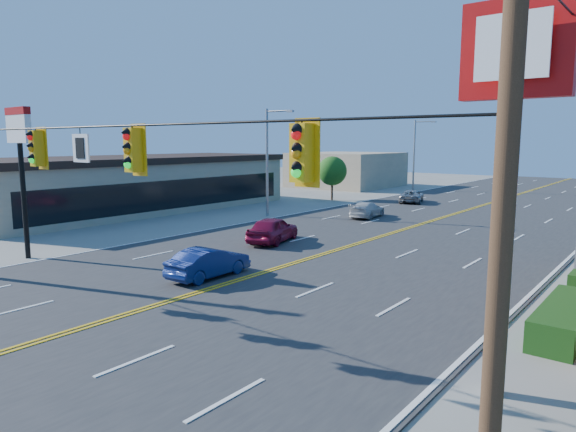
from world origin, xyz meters
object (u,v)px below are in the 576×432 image
Objects in this scene: kfc_pylon at (512,121)px; car_silver at (411,197)px; signal_span at (57,168)px; car_magenta at (273,230)px; car_white at (367,210)px; car_blue at (209,264)px; pizza_hut_sign at (20,151)px.

car_silver is at bearing 117.51° from kfc_pylon.
signal_span is 15.30m from car_magenta.
car_white is (-0.51, 11.49, -0.14)m from car_magenta.
car_blue reaches higher than car_silver.
pizza_hut_sign reaches higher than car_magenta.
signal_span is at bearing 89.54° from car_magenta.
signal_span reaches higher than car_white.
kfc_pylon is at bearing 130.04° from car_magenta.
car_blue is (2.69, -7.38, -0.09)m from car_magenta.
car_blue is 0.91× the size of car_silver.
pizza_hut_sign is 23.11m from car_white.
car_white is at bearing 78.82° from car_silver.
pizza_hut_sign is 33.17m from car_silver.
car_blue reaches higher than car_white.
signal_span is 8.14m from car_blue.
pizza_hut_sign is 11.08m from car_blue.
car_white is at bearing 125.55° from kfc_pylon.
signal_span reaches higher than car_blue.
pizza_hut_sign is 1.74× the size of car_white.
kfc_pylon is at bearing 19.78° from signal_span.
car_white is at bearing -103.19° from car_magenta.
pizza_hut_sign reaches higher than car_blue.
car_white is (-4.38, 25.70, -4.31)m from signal_span.
car_magenta reaches higher than car_white.
kfc_pylon is 2.03× the size of car_magenta.
kfc_pylon reaches higher than car_silver.
kfc_pylon is at bearing 117.44° from car_white.
signal_span is at bearing -20.19° from pizza_hut_sign.
car_white is (-3.20, 18.87, -0.05)m from car_blue.
signal_span is 26.42m from car_white.
kfc_pylon reaches higher than car_blue.
kfc_pylon is 27.22m from car_white.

